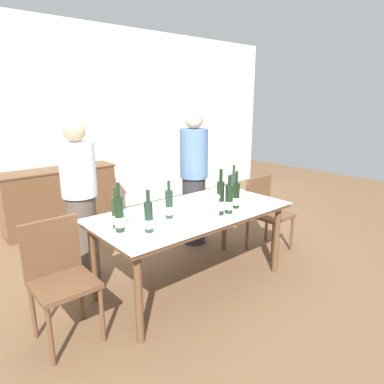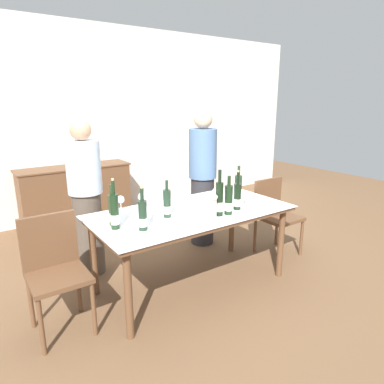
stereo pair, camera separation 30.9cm
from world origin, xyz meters
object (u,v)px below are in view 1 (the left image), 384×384
object	(u,v)px
wine_glass_4	(142,199)
person_host	(81,203)
wine_bottle_0	(220,199)
wine_glass_3	(204,197)
wine_bottle_7	(116,213)
wine_glass_0	(119,202)
person_guest_left	(194,179)
wine_bottle_2	(229,200)
wine_bottle_6	(236,196)
wine_glass_2	(241,194)
wine_bottle_1	(169,205)
wine_bottle_3	(119,215)
wine_glass_1	(213,192)
chair_right_end	(265,208)
wine_bottle_4	(149,217)
chair_left_end	(59,272)
sideboard_cabinet	(60,198)
ice_bucket	(207,206)
dining_table	(192,218)
wine_bottle_5	(233,186)

from	to	relation	value
wine_glass_4	person_host	bearing A→B (deg)	125.54
wine_bottle_0	wine_glass_3	size ratio (longest dim) A/B	2.74
wine_bottle_7	wine_glass_0	xyz separation A→B (m)	(0.20, 0.30, -0.02)
wine_bottle_0	person_guest_left	size ratio (longest dim) A/B	0.25
wine_bottle_2	wine_bottle_6	world-z (taller)	wine_bottle_6
wine_bottle_0	wine_glass_2	bearing A→B (deg)	13.97
wine_bottle_1	wine_bottle_3	bearing A→B (deg)	-179.79
wine_bottle_6	wine_glass_1	xyz separation A→B (m)	(-0.02, 0.30, -0.02)
wine_bottle_7	chair_right_end	distance (m)	1.98
wine_glass_2	wine_bottle_4	bearing A→B (deg)	-178.79
wine_glass_3	person_guest_left	bearing A→B (deg)	54.88
wine_bottle_2	chair_left_end	size ratio (longest dim) A/B	0.39
wine_bottle_7	wine_glass_2	size ratio (longest dim) A/B	2.21
wine_bottle_1	wine_glass_1	xyz separation A→B (m)	(0.63, 0.11, -0.02)
wine_bottle_1	wine_bottle_7	world-z (taller)	wine_bottle_7
sideboard_cabinet	wine_glass_1	size ratio (longest dim) A/B	10.65
ice_bucket	wine_glass_4	bearing A→B (deg)	120.28
wine_bottle_0	wine_glass_2	size ratio (longest dim) A/B	2.69
wine_glass_4	dining_table	bearing A→B (deg)	-41.32
wine_bottle_2	wine_glass_4	bearing A→B (deg)	134.73
ice_bucket	chair_left_end	distance (m)	1.27
wine_bottle_7	person_host	bearing A→B (deg)	88.26
chair_left_end	wine_bottle_7	bearing A→B (deg)	-0.90
wine_bottle_6	chair_left_end	xyz separation A→B (m)	(-1.59, 0.28, -0.34)
sideboard_cabinet	wine_bottle_2	size ratio (longest dim) A/B	4.39
wine_bottle_4	wine_bottle_6	world-z (taller)	wine_bottle_6
wine_bottle_4	chair_left_end	size ratio (longest dim) A/B	0.39
person_guest_left	wine_bottle_5	bearing A→B (deg)	-95.61
wine_bottle_5	chair_right_end	distance (m)	0.70
wine_bottle_4	wine_glass_2	world-z (taller)	wine_bottle_4
dining_table	wine_bottle_7	xyz separation A→B (m)	(-0.73, 0.08, 0.19)
sideboard_cabinet	wine_glass_2	xyz separation A→B (m)	(0.87, -2.52, 0.44)
wine_bottle_2	wine_bottle_3	distance (m)	1.00
dining_table	wine_bottle_0	world-z (taller)	wine_bottle_0
wine_glass_1	person_host	size ratio (longest dim) A/B	0.09
wine_glass_2	chair_right_end	bearing A→B (deg)	17.68
wine_bottle_1	person_host	size ratio (longest dim) A/B	0.21
wine_glass_0	wine_glass_4	xyz separation A→B (m)	(0.19, -0.07, 0.01)
wine_bottle_2	chair_right_end	bearing A→B (deg)	18.80
wine_bottle_2	wine_bottle_5	world-z (taller)	wine_bottle_5
ice_bucket	wine_bottle_2	size ratio (longest dim) A/B	0.63
chair_left_end	sideboard_cabinet	bearing A→B (deg)	69.75
wine_bottle_0	chair_right_end	world-z (taller)	wine_bottle_0
wine_bottle_0	wine_glass_1	distance (m)	0.41
wine_bottle_5	wine_glass_4	world-z (taller)	wine_bottle_5
wine_bottle_7	wine_bottle_0	bearing A→B (deg)	-20.29
wine_bottle_7	wine_glass_1	xyz separation A→B (m)	(1.09, 0.02, -0.02)
wine_glass_0	wine_glass_3	xyz separation A→B (m)	(0.69, -0.38, 0.01)
wine_bottle_0	wine_bottle_5	xyz separation A→B (m)	(0.50, 0.30, -0.03)
wine_glass_2	chair_right_end	size ratio (longest dim) A/B	0.18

